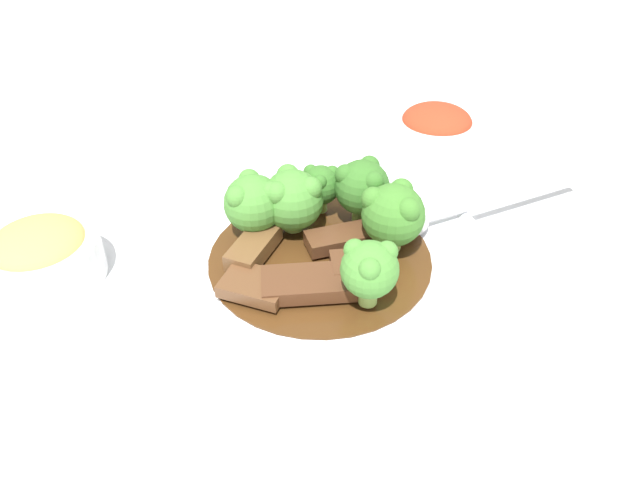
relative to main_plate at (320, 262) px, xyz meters
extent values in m
plane|color=silver|center=(0.00, 0.00, -0.01)|extent=(4.00, 4.00, 0.00)
cylinder|color=white|center=(0.00, 0.00, 0.00)|extent=(0.31, 0.31, 0.01)
torus|color=white|center=(0.00, 0.00, 0.00)|extent=(0.31, 0.31, 0.01)
cylinder|color=#4C2D14|center=(0.00, 0.00, 0.00)|extent=(0.19, 0.19, 0.00)
cube|color=#56331E|center=(-0.03, -0.03, 0.02)|extent=(0.04, 0.05, 0.01)
cube|color=#56331E|center=(0.01, -0.03, 0.02)|extent=(0.03, 0.07, 0.01)
cube|color=brown|center=(0.01, 0.05, 0.02)|extent=(0.06, 0.06, 0.02)
cube|color=brown|center=(-0.03, 0.06, 0.01)|extent=(0.06, 0.06, 0.01)
cube|color=#56331E|center=(-0.04, 0.02, 0.02)|extent=(0.05, 0.08, 0.01)
cylinder|color=#7FA84C|center=(0.04, 0.01, 0.01)|extent=(0.02, 0.02, 0.01)
sphere|color=#4C8E38|center=(0.04, 0.01, 0.04)|extent=(0.05, 0.05, 0.05)
sphere|color=#4C8E38|center=(0.06, 0.01, 0.05)|extent=(0.02, 0.02, 0.02)
sphere|color=#4C8E38|center=(0.03, 0.03, 0.05)|extent=(0.02, 0.02, 0.02)
sphere|color=#4C8E38|center=(0.03, 0.00, 0.05)|extent=(0.02, 0.02, 0.02)
cylinder|color=#8EB756|center=(-0.07, -0.02, 0.02)|extent=(0.01, 0.01, 0.02)
sphere|color=#4C8E38|center=(-0.07, -0.02, 0.04)|extent=(0.04, 0.04, 0.04)
sphere|color=#4C8E38|center=(-0.06, -0.01, 0.05)|extent=(0.02, 0.02, 0.02)
sphere|color=#4C8E38|center=(-0.08, -0.02, 0.05)|extent=(0.02, 0.02, 0.02)
sphere|color=#4C8E38|center=(-0.06, -0.03, 0.05)|extent=(0.02, 0.02, 0.02)
cylinder|color=#7FA84C|center=(0.04, -0.05, 0.02)|extent=(0.02, 0.02, 0.02)
sphere|color=#387028|center=(0.04, -0.05, 0.04)|extent=(0.05, 0.05, 0.05)
sphere|color=#387028|center=(0.04, -0.03, 0.06)|extent=(0.02, 0.02, 0.02)
sphere|color=#387028|center=(0.03, -0.05, 0.06)|extent=(0.02, 0.02, 0.02)
sphere|color=#387028|center=(0.05, -0.06, 0.06)|extent=(0.02, 0.02, 0.02)
cylinder|color=#8EB756|center=(0.04, 0.05, 0.01)|extent=(0.02, 0.02, 0.01)
sphere|color=#4C8E38|center=(0.04, 0.05, 0.04)|extent=(0.05, 0.05, 0.05)
sphere|color=#4C8E38|center=(0.04, 0.06, 0.05)|extent=(0.02, 0.02, 0.02)
sphere|color=#4C8E38|center=(0.04, 0.03, 0.05)|extent=(0.02, 0.02, 0.02)
sphere|color=#4C8E38|center=(0.06, 0.05, 0.05)|extent=(0.02, 0.02, 0.02)
cylinder|color=#7FA84C|center=(0.06, -0.02, 0.02)|extent=(0.01, 0.01, 0.01)
sphere|color=#387028|center=(0.06, -0.02, 0.04)|extent=(0.04, 0.04, 0.04)
sphere|color=#387028|center=(0.05, -0.01, 0.05)|extent=(0.01, 0.01, 0.01)
sphere|color=#387028|center=(0.06, -0.03, 0.05)|extent=(0.01, 0.01, 0.01)
sphere|color=#387028|center=(0.07, -0.01, 0.05)|extent=(0.01, 0.01, 0.01)
cylinder|color=#8EB756|center=(-0.01, -0.06, 0.02)|extent=(0.02, 0.02, 0.02)
sphere|color=#427F2D|center=(-0.01, -0.06, 0.04)|extent=(0.05, 0.05, 0.05)
sphere|color=#427F2D|center=(-0.02, -0.07, 0.06)|extent=(0.02, 0.02, 0.02)
sphere|color=#427F2D|center=(0.01, -0.07, 0.06)|extent=(0.02, 0.02, 0.02)
sphere|color=#427F2D|center=(0.00, -0.04, 0.06)|extent=(0.02, 0.02, 0.02)
ellipsoid|color=#B7B7BC|center=(0.01, -0.08, 0.02)|extent=(0.05, 0.07, 0.01)
cylinder|color=#B7B7BC|center=(0.04, -0.19, 0.01)|extent=(0.04, 0.18, 0.01)
cylinder|color=white|center=(0.16, -0.17, -0.01)|extent=(0.05, 0.05, 0.01)
cylinder|color=white|center=(0.16, -0.17, 0.01)|extent=(0.10, 0.10, 0.04)
torus|color=white|center=(0.16, -0.17, 0.03)|extent=(0.10, 0.10, 0.01)
ellipsoid|color=red|center=(0.16, -0.17, 0.04)|extent=(0.07, 0.07, 0.03)
cylinder|color=white|center=(0.05, 0.23, -0.01)|extent=(0.05, 0.05, 0.01)
cylinder|color=white|center=(0.05, 0.23, 0.01)|extent=(0.10, 0.10, 0.04)
torus|color=white|center=(0.05, 0.23, 0.03)|extent=(0.10, 0.10, 0.01)
ellipsoid|color=tan|center=(0.05, 0.23, 0.03)|extent=(0.08, 0.08, 0.02)
camera|label=1|loc=(-0.40, 0.10, 0.34)|focal=35.00mm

